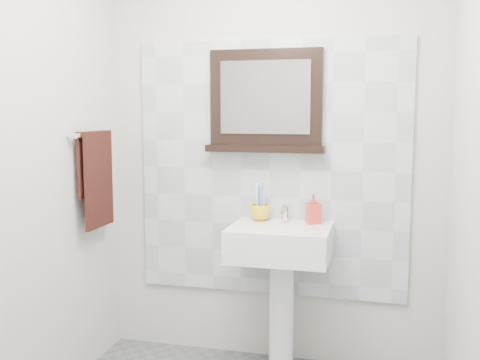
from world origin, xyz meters
name	(u,v)px	position (x,y,z in m)	size (l,w,h in m)	color
back_wall	(271,152)	(0.00, 1.10, 1.25)	(2.00, 0.01, 2.50)	#BAB8B1
front_wall	(67,226)	(0.00, -1.10, 1.25)	(2.00, 0.01, 2.50)	#BAB8B1
left_wall	(2,166)	(-1.00, 0.00, 1.25)	(0.01, 2.20, 2.50)	#BAB8B1
splashback	(270,169)	(0.00, 1.09, 1.15)	(1.60, 0.02, 1.50)	#B2BCC1
pedestal_sink	(280,258)	(0.10, 0.87, 0.68)	(0.55, 0.44, 0.96)	white
toothbrush_cup	(260,212)	(-0.04, 1.00, 0.91)	(0.12, 0.12, 0.09)	#F8AE1D
toothbrushes	(261,199)	(-0.04, 1.00, 0.98)	(0.05, 0.04, 0.21)	white
soap_dispenser	(313,209)	(0.27, 0.99, 0.94)	(0.08, 0.08, 0.17)	red
framed_mirror	(266,103)	(-0.02, 1.06, 1.54)	(0.69, 0.11, 0.59)	black
towel_bar	(94,135)	(-0.95, 0.73, 1.36)	(0.07, 0.40, 0.03)	silver
hand_towel	(96,172)	(-0.94, 0.73, 1.15)	(0.06, 0.30, 0.55)	black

